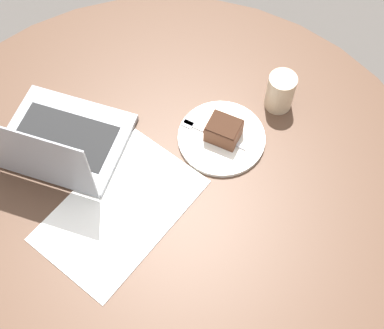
# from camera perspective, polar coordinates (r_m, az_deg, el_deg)

# --- Properties ---
(ground_plane) EXTENTS (12.00, 12.00, 0.00)m
(ground_plane) POSITION_cam_1_polar(r_m,az_deg,el_deg) (1.94, -2.23, -13.72)
(ground_plane) COLOR #4C4742
(dining_table) EXTENTS (1.37, 1.37, 0.74)m
(dining_table) POSITION_cam_1_polar(r_m,az_deg,el_deg) (1.34, -3.15, -6.62)
(dining_table) COLOR #4C3323
(dining_table) RESTS_ON ground_plane
(paper_document) EXTENTS (0.40, 0.28, 0.00)m
(paper_document) POSITION_cam_1_polar(r_m,az_deg,el_deg) (1.25, -7.64, -4.81)
(paper_document) COLOR white
(paper_document) RESTS_ON dining_table
(plate) EXTENTS (0.22, 0.22, 0.01)m
(plate) POSITION_cam_1_polar(r_m,az_deg,el_deg) (1.33, 3.17, 2.84)
(plate) COLOR silver
(plate) RESTS_ON dining_table
(cake_slice) EXTENTS (0.09, 0.10, 0.05)m
(cake_slice) POSITION_cam_1_polar(r_m,az_deg,el_deg) (1.30, 3.40, 3.64)
(cake_slice) COLOR brown
(cake_slice) RESTS_ON plate
(fork) EXTENTS (0.07, 0.17, 0.00)m
(fork) POSITION_cam_1_polar(r_m,az_deg,el_deg) (1.33, 1.66, 3.55)
(fork) COLOR silver
(fork) RESTS_ON plate
(coffee_glass) EXTENTS (0.07, 0.07, 0.11)m
(coffee_glass) POSITION_cam_1_polar(r_m,az_deg,el_deg) (1.36, 9.44, 7.64)
(coffee_glass) COLOR #C6AD89
(coffee_glass) RESTS_ON dining_table
(laptop) EXTENTS (0.35, 0.37, 0.23)m
(laptop) POSITION_cam_1_polar(r_m,az_deg,el_deg) (1.32, -14.22, 2.24)
(laptop) COLOR gray
(laptop) RESTS_ON dining_table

